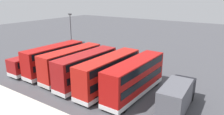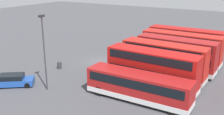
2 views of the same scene
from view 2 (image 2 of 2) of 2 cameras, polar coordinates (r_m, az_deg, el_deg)
The scene contains 11 objects.
ground_plane at distance 39.99m, azimuth -2.75°, elevation -0.78°, with size 140.00×140.00×0.00m, color #47474C.
bus_double_decker_near_end at distance 42.98m, azimuth 15.56°, elevation 3.28°, with size 2.83×11.41×4.55m.
bus_double_decker_second at distance 39.50m, azimuth 14.78°, elevation 2.12°, with size 2.88×11.46×4.55m.
bus_double_decker_third at distance 36.09m, azimuth 13.72°, elevation 0.76°, with size 2.99×10.61×4.55m.
bus_double_decker_fourth at distance 33.17m, azimuth 11.14°, elevation -0.54°, with size 3.02×10.64×4.55m.
bus_double_decker_fifth at distance 29.81m, azimuth 8.69°, elevation -2.47°, with size 2.91×10.53×4.55m.
bus_single_deck_sixth at distance 27.25m, azimuth 5.70°, elevation -6.18°, with size 2.62×11.19×2.95m.
box_truck_blue at distance 48.22m, azimuth 17.76°, elevation 3.68°, with size 2.88×7.62×3.20m.
car_hatchback_silver at distance 33.04m, azimuth -20.70°, elevation -4.66°, with size 4.18×4.72×1.43m.
lamp_post_tall at distance 29.48m, azimuth -14.56°, elevation 2.06°, with size 0.70×0.30×8.55m.
waste_bin_yellow at distance 37.36m, azimuth -11.35°, elevation -1.68°, with size 0.60×0.60×0.95m, color #333338.
Camera 2 is at (31.59, 21.09, 12.51)m, focal length 42.08 mm.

